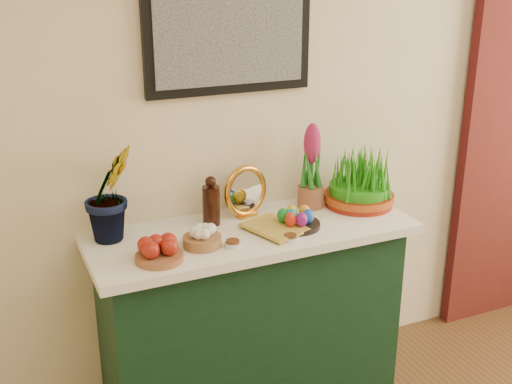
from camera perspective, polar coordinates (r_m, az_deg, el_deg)
sideboard at (r=2.96m, az=-0.40°, el=-11.49°), size 1.30×0.45×0.85m
tablecloth at (r=2.76m, az=-0.42°, el=-3.58°), size 1.40×0.55×0.04m
hyacinth_green at (r=2.62m, az=-12.94°, el=1.19°), size 0.33×0.30×0.52m
apple_bowl at (r=2.47m, az=-8.61°, el=-5.22°), size 0.24×0.24×0.09m
garlic_basket at (r=2.57m, az=-4.81°, el=-4.07°), size 0.18×0.18×0.09m
vinegar_cruet at (r=2.76m, az=-4.01°, el=-1.00°), size 0.08×0.08×0.22m
mirror at (r=2.84m, az=-0.93°, el=0.03°), size 0.24×0.11×0.24m
book at (r=2.65m, az=0.19°, el=-3.70°), size 0.24×0.29×0.03m
spice_dish_left at (r=2.57m, az=-2.08°, el=-4.60°), size 0.07×0.07×0.03m
spice_dish_right at (r=2.63m, az=3.09°, el=-4.08°), size 0.06×0.06×0.03m
egg_plate at (r=2.75m, az=3.56°, el=-2.47°), size 0.24×0.24×0.09m
hyacinth_pink at (r=2.93m, az=4.94°, el=1.96°), size 0.12×0.12×0.40m
wheatgrass_sabzeh at (r=3.00m, az=9.21°, el=0.96°), size 0.33×0.33×0.27m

